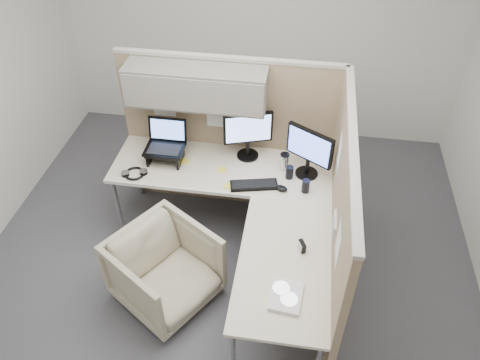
# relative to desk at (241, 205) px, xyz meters

# --- Properties ---
(ground) EXTENTS (4.50, 4.50, 0.00)m
(ground) POSITION_rel_desk_xyz_m (-0.12, -0.13, -0.69)
(ground) COLOR #45454B
(ground) RESTS_ON ground
(partition_back) EXTENTS (2.00, 0.36, 1.63)m
(partition_back) POSITION_rel_desk_xyz_m (-0.34, 0.70, 0.41)
(partition_back) COLOR #998164
(partition_back) RESTS_ON ground
(partition_right) EXTENTS (0.07, 2.03, 1.63)m
(partition_right) POSITION_rel_desk_xyz_m (0.78, -0.19, 0.13)
(partition_right) COLOR #998164
(partition_right) RESTS_ON ground
(desk) EXTENTS (2.00, 1.98, 0.73)m
(desk) POSITION_rel_desk_xyz_m (0.00, 0.00, 0.00)
(desk) COLOR beige
(desk) RESTS_ON ground
(office_chair) EXTENTS (0.97, 0.98, 0.75)m
(office_chair) POSITION_rel_desk_xyz_m (-0.55, -0.50, -0.31)
(office_chair) COLOR beige
(office_chair) RESTS_ON ground
(monitor_left) EXTENTS (0.43, 0.20, 0.47)m
(monitor_left) POSITION_rel_desk_xyz_m (-0.03, 0.60, 0.32)
(monitor_left) COLOR black
(monitor_left) RESTS_ON desk
(monitor_right) EXTENTS (0.39, 0.26, 0.47)m
(monitor_right) POSITION_rel_desk_xyz_m (0.52, 0.43, 0.32)
(monitor_right) COLOR black
(monitor_right) RESTS_ON desk
(laptop_station) EXTENTS (0.35, 0.30, 0.37)m
(laptop_station) POSITION_rel_desk_xyz_m (-0.76, 0.45, 0.18)
(laptop_station) COLOR black
(laptop_station) RESTS_ON desk
(keyboard) EXTENTS (0.43, 0.22, 0.02)m
(keyboard) POSITION_rel_desk_xyz_m (0.08, 0.20, 0.05)
(keyboard) COLOR black
(keyboard) RESTS_ON desk
(mouse) EXTENTS (0.13, 0.10, 0.04)m
(mouse) POSITION_rel_desk_xyz_m (0.32, 0.18, 0.06)
(mouse) COLOR black
(mouse) RESTS_ON desk
(travel_mug) EXTENTS (0.08, 0.08, 0.17)m
(travel_mug) POSITION_rel_desk_xyz_m (0.32, 0.46, 0.13)
(travel_mug) COLOR silver
(travel_mug) RESTS_ON desk
(soda_can_green) EXTENTS (0.07, 0.07, 0.12)m
(soda_can_green) POSITION_rel_desk_xyz_m (0.52, 0.20, 0.10)
(soda_can_green) COLOR black
(soda_can_green) RESTS_ON desk
(soda_can_silver) EXTENTS (0.07, 0.07, 0.12)m
(soda_can_silver) POSITION_rel_desk_xyz_m (0.38, 0.36, 0.10)
(soda_can_silver) COLOR black
(soda_can_silver) RESTS_ON desk
(sticky_note_b) EXTENTS (0.09, 0.09, 0.01)m
(sticky_note_b) POSITION_rel_desk_xyz_m (-0.13, 0.16, 0.05)
(sticky_note_b) COLOR yellow
(sticky_note_b) RESTS_ON desk
(sticky_note_d) EXTENTS (0.08, 0.08, 0.01)m
(sticky_note_d) POSITION_rel_desk_xyz_m (-0.23, 0.37, 0.05)
(sticky_note_d) COLOR yellow
(sticky_note_d) RESTS_ON desk
(sticky_note_c) EXTENTS (0.10, 0.10, 0.01)m
(sticky_note_c) POSITION_rel_desk_xyz_m (-0.58, 0.44, 0.05)
(sticky_note_c) COLOR yellow
(sticky_note_c) RESTS_ON desk
(headphones) EXTENTS (0.23, 0.23, 0.03)m
(headphones) POSITION_rel_desk_xyz_m (-0.98, 0.19, 0.06)
(headphones) COLOR black
(headphones) RESTS_ON desk
(paper_stack) EXTENTS (0.23, 0.28, 0.03)m
(paper_stack) POSITION_rel_desk_xyz_m (0.45, -0.89, 0.06)
(paper_stack) COLOR white
(paper_stack) RESTS_ON desk
(desk_clock) EXTENTS (0.06, 0.09, 0.08)m
(desk_clock) POSITION_rel_desk_xyz_m (0.53, -0.45, 0.08)
(desk_clock) COLOR black
(desk_clock) RESTS_ON desk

